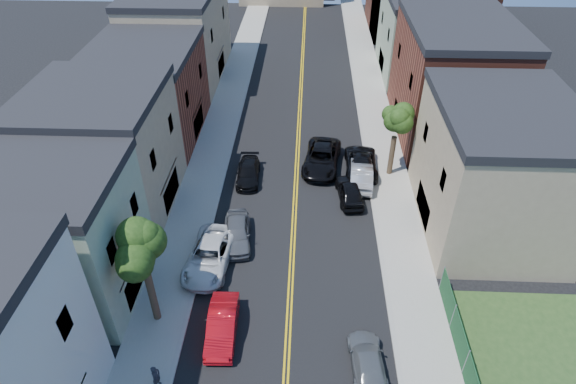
# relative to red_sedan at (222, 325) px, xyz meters

# --- Properties ---
(sidewalk_left) EXTENTS (3.20, 100.00, 0.15)m
(sidewalk_left) POSITION_rel_red_sedan_xyz_m (-4.10, 26.90, -0.68)
(sidewalk_left) COLOR gray
(sidewalk_left) RESTS_ON ground
(sidewalk_right) EXTENTS (3.20, 100.00, 0.15)m
(sidewalk_right) POSITION_rel_red_sedan_xyz_m (11.70, 26.90, -0.68)
(sidewalk_right) COLOR gray
(sidewalk_right) RESTS_ON ground
(curb_left) EXTENTS (0.30, 100.00, 0.15)m
(curb_left) POSITION_rel_red_sedan_xyz_m (-2.35, 26.90, -0.68)
(curb_left) COLOR gray
(curb_left) RESTS_ON ground
(curb_right) EXTENTS (0.30, 100.00, 0.15)m
(curb_right) POSITION_rel_red_sedan_xyz_m (9.95, 26.90, -0.68)
(curb_right) COLOR gray
(curb_right) RESTS_ON ground
(bldg_left_palegrn) EXTENTS (9.00, 8.00, 8.50)m
(bldg_left_palegrn) POSITION_rel_red_sedan_xyz_m (-10.20, 2.90, 3.49)
(bldg_left_palegrn) COLOR gray
(bldg_left_palegrn) RESTS_ON ground
(bldg_left_tan_near) EXTENTS (9.00, 10.00, 9.00)m
(bldg_left_tan_near) POSITION_rel_red_sedan_xyz_m (-10.20, 11.90, 3.74)
(bldg_left_tan_near) COLOR #998466
(bldg_left_tan_near) RESTS_ON ground
(bldg_left_brick) EXTENTS (9.00, 12.00, 8.00)m
(bldg_left_brick) POSITION_rel_red_sedan_xyz_m (-10.20, 22.90, 3.24)
(bldg_left_brick) COLOR brown
(bldg_left_brick) RESTS_ON ground
(bldg_left_tan_far) EXTENTS (9.00, 16.00, 9.50)m
(bldg_left_tan_far) POSITION_rel_red_sedan_xyz_m (-10.20, 36.90, 3.99)
(bldg_left_tan_far) COLOR #998466
(bldg_left_tan_far) RESTS_ON ground
(bldg_right_tan) EXTENTS (9.00, 12.00, 9.00)m
(bldg_right_tan) POSITION_rel_red_sedan_xyz_m (17.80, 10.90, 3.74)
(bldg_right_tan) COLOR #998466
(bldg_right_tan) RESTS_ON ground
(bldg_right_brick) EXTENTS (9.00, 14.00, 10.00)m
(bldg_right_brick) POSITION_rel_red_sedan_xyz_m (17.80, 24.90, 4.24)
(bldg_right_brick) COLOR brown
(bldg_right_brick) RESTS_ON ground
(bldg_right_palegrn) EXTENTS (9.00, 12.00, 8.50)m
(bldg_right_palegrn) POSITION_rel_red_sedan_xyz_m (17.80, 38.90, 3.49)
(bldg_right_palegrn) COLOR gray
(bldg_right_palegrn) RESTS_ON ground
(tree_left_mid) EXTENTS (5.20, 5.20, 9.29)m
(tree_left_mid) POSITION_rel_red_sedan_xyz_m (-4.08, 0.91, 5.82)
(tree_left_mid) COLOR #3E2E1F
(tree_left_mid) RESTS_ON sidewalk_left
(tree_right_far) EXTENTS (4.40, 4.40, 8.03)m
(tree_right_far) POSITION_rel_red_sedan_xyz_m (11.72, 16.91, 5.00)
(tree_right_far) COLOR #3E2E1F
(tree_right_far) RESTS_ON sidewalk_right
(red_sedan) EXTENTS (1.77, 4.66, 1.52)m
(red_sedan) POSITION_rel_red_sedan_xyz_m (0.00, 0.00, 0.00)
(red_sedan) COLOR red
(red_sedan) RESTS_ON ground
(white_pickup) EXTENTS (3.31, 6.18, 1.65)m
(white_pickup) POSITION_rel_red_sedan_xyz_m (-1.70, 5.57, 0.07)
(white_pickup) COLOR silver
(white_pickup) RESTS_ON ground
(grey_car_left) EXTENTS (2.41, 4.88, 1.60)m
(grey_car_left) POSITION_rel_red_sedan_xyz_m (-0.16, 7.95, 0.04)
(grey_car_left) COLOR #54565B
(grey_car_left) RESTS_ON ground
(black_car_left) EXTENTS (2.02, 4.65, 1.33)m
(black_car_left) POSITION_rel_red_sedan_xyz_m (-0.21, 15.66, -0.09)
(black_car_left) COLOR black
(black_car_left) RESTS_ON ground
(grey_car_right) EXTENTS (2.12, 4.54, 1.28)m
(grey_car_right) POSITION_rel_red_sedan_xyz_m (8.18, -1.95, -0.12)
(grey_car_right) COLOR #5B5F63
(grey_car_right) RESTS_ON ground
(black_car_right) EXTENTS (2.29, 4.68, 1.54)m
(black_car_right) POSITION_rel_red_sedan_xyz_m (8.10, 13.29, 0.01)
(black_car_right) COLOR black
(black_car_right) RESTS_ON ground
(silver_car_right) EXTENTS (2.15, 5.25, 1.69)m
(silver_car_right) POSITION_rel_red_sedan_xyz_m (9.18, 15.63, 0.09)
(silver_car_right) COLOR #9FA1A7
(silver_car_right) RESTS_ON ground
(dark_car_right_far) EXTENTS (2.76, 5.79, 1.59)m
(dark_car_right_far) POSITION_rel_red_sedan_xyz_m (9.30, 17.54, 0.04)
(dark_car_right_far) COLOR black
(dark_car_right_far) RESTS_ON ground
(black_suv_lane) EXTENTS (3.73, 6.66, 1.76)m
(black_suv_lane) POSITION_rel_red_sedan_xyz_m (5.94, 17.80, 0.12)
(black_suv_lane) COLOR black
(black_suv_lane) RESTS_ON ground
(pedestrian_left) EXTENTS (0.51, 0.65, 1.57)m
(pedestrian_left) POSITION_rel_red_sedan_xyz_m (-2.90, -3.53, 0.17)
(pedestrian_left) COLOR #24242B
(pedestrian_left) RESTS_ON sidewalk_left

